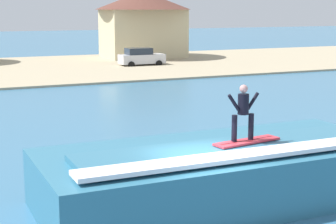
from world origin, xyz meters
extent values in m
plane|color=teal|center=(0.00, 0.00, 0.00)|extent=(260.00, 260.00, 0.00)
cube|color=teal|center=(1.15, 1.16, 0.83)|extent=(10.72, 4.53, 1.66)
cube|color=teal|center=(1.15, 0.60, 1.75)|extent=(9.11, 2.04, 0.18)
cube|color=white|center=(1.15, -0.31, 1.80)|extent=(9.65, 0.82, 0.12)
cube|color=#D8333F|center=(1.75, 0.68, 1.89)|extent=(2.20, 0.83, 0.06)
cube|color=black|center=(1.75, 0.68, 1.92)|extent=(1.96, 0.34, 0.01)
cylinder|color=black|center=(1.34, 0.73, 2.31)|extent=(0.16, 0.16, 0.77)
cylinder|color=black|center=(1.90, 0.73, 2.31)|extent=(0.16, 0.16, 0.77)
cylinder|color=black|center=(1.62, 0.73, 2.99)|extent=(0.32, 0.32, 0.59)
sphere|color=tan|center=(1.62, 0.73, 3.44)|extent=(0.24, 0.24, 0.24)
cylinder|color=black|center=(1.30, 0.73, 3.07)|extent=(0.40, 0.10, 0.50)
cylinder|color=black|center=(1.94, 0.73, 3.07)|extent=(0.40, 0.10, 0.50)
cube|color=tan|center=(0.00, 39.65, 0.08)|extent=(120.00, 24.76, 0.16)
cube|color=silver|center=(13.27, 37.98, 0.77)|extent=(4.49, 1.73, 0.90)
cube|color=#262D38|center=(12.93, 37.98, 1.54)|extent=(2.47, 1.56, 0.64)
cylinder|color=black|center=(14.73, 38.90, 0.32)|extent=(0.64, 0.22, 0.64)
cylinder|color=black|center=(14.73, 37.06, 0.32)|extent=(0.64, 0.22, 0.64)
cylinder|color=black|center=(11.81, 38.90, 0.32)|extent=(0.64, 0.22, 0.64)
cylinder|color=black|center=(11.81, 37.06, 0.32)|extent=(0.64, 0.22, 0.64)
cube|color=beige|center=(16.65, 46.08, 2.78)|extent=(8.80, 5.79, 5.57)
cone|color=brown|center=(16.65, 46.08, 6.59)|extent=(10.91, 10.91, 2.05)
camera|label=1|loc=(-6.73, -12.47, 5.70)|focal=58.45mm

